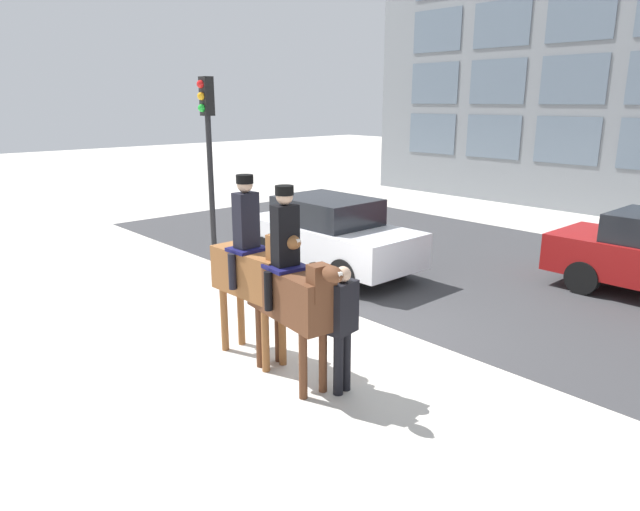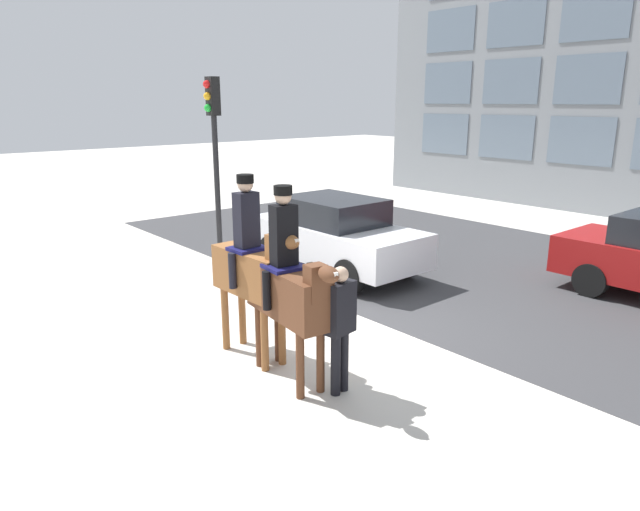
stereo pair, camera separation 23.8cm
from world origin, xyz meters
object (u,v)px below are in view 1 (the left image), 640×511
(mounted_horse_companion, at_px, (290,288))
(traffic_light, at_px, (209,150))
(mounted_horse_lead, at_px, (252,268))
(pedestrian_bystander, at_px, (341,320))
(street_car_near_lane, at_px, (330,234))

(mounted_horse_companion, xyz_separation_m, traffic_light, (-4.24, 1.47, 1.45))
(mounted_horse_companion, distance_m, traffic_light, 4.72)
(mounted_horse_lead, xyz_separation_m, traffic_light, (-3.35, 1.44, 1.37))
(mounted_horse_companion, xyz_separation_m, pedestrian_bystander, (0.70, 0.25, -0.31))
(mounted_horse_companion, bearing_deg, street_car_near_lane, 137.97)
(pedestrian_bystander, height_order, traffic_light, traffic_light)
(street_car_near_lane, height_order, traffic_light, traffic_light)
(street_car_near_lane, xyz_separation_m, traffic_light, (-0.89, -2.40, 1.90))
(mounted_horse_lead, height_order, traffic_light, traffic_light)
(mounted_horse_lead, relative_size, traffic_light, 0.65)
(mounted_horse_lead, bearing_deg, street_car_near_lane, 121.18)
(street_car_near_lane, distance_m, traffic_light, 3.19)
(mounted_horse_lead, height_order, pedestrian_bystander, mounted_horse_lead)
(mounted_horse_companion, bearing_deg, pedestrian_bystander, 26.75)
(mounted_horse_lead, distance_m, mounted_horse_companion, 0.89)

